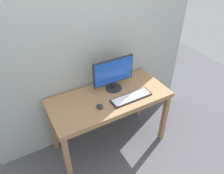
{
  "coord_description": "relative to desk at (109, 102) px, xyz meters",
  "views": [
    {
      "loc": [
        -0.9,
        -1.67,
        2.31
      ],
      "look_at": [
        0.04,
        0.0,
        0.89
      ],
      "focal_mm": 35.1,
      "sensor_mm": 36.0,
      "label": 1
    }
  ],
  "objects": [
    {
      "name": "wall_back",
      "position": [
        0.0,
        0.35,
        0.81
      ],
      "size": [
        2.59,
        0.04,
        3.0
      ],
      "primitive_type": "cube",
      "color": "#9EA8A3",
      "rests_on": "ground_plane"
    },
    {
      "name": "mouse",
      "position": [
        -0.18,
        -0.11,
        0.1
      ],
      "size": [
        0.07,
        0.09,
        0.04
      ],
      "primitive_type": "ellipsoid",
      "rotation": [
        0.0,
        0.0,
        0.16
      ],
      "color": "#232328",
      "rests_on": "desk"
    },
    {
      "name": "monitor",
      "position": [
        0.12,
        0.12,
        0.29
      ],
      "size": [
        0.49,
        0.19,
        0.38
      ],
      "color": "#232328",
      "rests_on": "desk"
    },
    {
      "name": "ground_plane",
      "position": [
        0.0,
        0.0,
        -0.69
      ],
      "size": [
        6.0,
        6.0,
        0.0
      ],
      "primitive_type": "plane",
      "color": "#4C4C51"
    },
    {
      "name": "keyboard_primary",
      "position": [
        0.2,
        -0.14,
        0.1
      ],
      "size": [
        0.48,
        0.15,
        0.02
      ],
      "color": "#232328",
      "rests_on": "desk"
    },
    {
      "name": "desk",
      "position": [
        0.0,
        0.0,
        0.0
      ],
      "size": [
        1.35,
        0.61,
        0.77
      ],
      "color": "#936D47",
      "rests_on": "ground_plane"
    }
  ]
}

